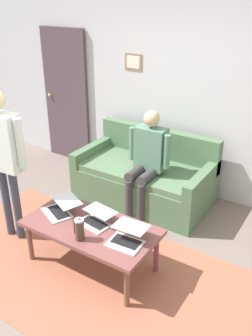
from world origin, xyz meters
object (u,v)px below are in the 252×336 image
Objects in this scene: interior_door at (66,97)px; couch at (145,178)px; person_seated at (148,157)px; laptop_left at (127,237)px; person_standing at (3,149)px; coffee_table at (91,230)px; laptop_center at (60,208)px; french_press at (80,229)px; laptop_right at (96,219)px.

interior_door reaches higher than couch.
person_seated is at bearing 124.21° from couch.
person_standing is at bearing 1.86° from laptop_left.
coffee_table is at bearing -2.59° from laptop_left.
laptop_left is at bearing 140.46° from interior_door.
laptop_left is 0.81× the size of laptop_center.
couch is 1.89m from person_standing.
french_press is at bearing 172.08° from person_standing.
coffee_table is 0.78× the size of person_standing.
laptop_center is at bearing 74.22° from person_seated.
laptop_center is 0.42m from laptop_right.
interior_door is 1.93m from couch.
interior_door is 1.19× the size of couch.
coffee_table is at bearing -77.64° from french_press.
french_press is 1.20m from person_standing.
couch is at bearing -66.02° from laptop_left.
laptop_left reaches higher than laptop_center.
french_press is (0.38, 0.20, 0.06)m from laptop_left.
laptop_right is at bearing -174.52° from laptop_center.
couch is 1.71m from french_press.
person_standing reaches higher than laptop_left.
laptop_right is 0.30m from french_press.
interior_door reaches higher than person_standing.
person_standing is (1.04, 0.07, 0.64)m from coffee_table.
couch is 1.47m from coffee_table.
coffee_table is 1.26m from person_seated.
french_press is (-0.03, 0.29, 0.07)m from laptop_right.
laptop_center is 1.26× the size of laptop_right.
interior_door is 2.20m from person_standing.
couch is (-1.72, 0.49, -0.72)m from interior_door.
person_standing is at bearing 52.88° from person_seated.
laptop_left is at bearing 177.41° from coffee_table.
person_seated is at bearing -105.78° from laptop_center.
laptop_center is (0.84, -0.05, -0.00)m from laptop_left.
interior_door reaches higher than laptop_center.
couch reaches higher than laptop_left.
couch reaches higher than coffee_table.
french_press reaches higher than laptop_right.
french_press is 1.45m from person_seated.
french_press reaches higher than laptop_left.
person_seated is (-0.97, -1.29, -0.35)m from person_standing.
interior_door is at bearing -65.85° from person_standing.
french_press is (-1.99, 2.16, -0.44)m from interior_door.
laptop_center reaches higher than laptop_right.
laptop_center is (0.18, 1.42, 0.22)m from couch.
laptop_left is (-0.65, 1.47, 0.22)m from couch.
laptop_center is at bearing 128.78° from interior_door.
interior_door reaches higher than coffee_table.
person_standing reaches higher than french_press.
couch is at bearing -81.28° from coffee_table.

